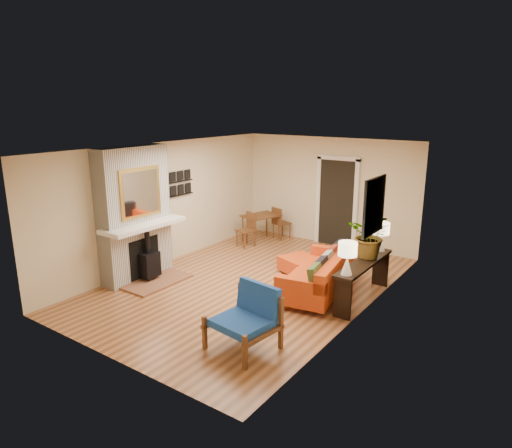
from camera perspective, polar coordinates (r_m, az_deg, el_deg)
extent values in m
plane|color=#B47245|center=(8.88, -0.75, -7.46)|extent=(6.50, 6.50, 0.00)
plane|color=white|center=(8.25, -0.81, 9.48)|extent=(6.50, 6.50, 0.00)
plane|color=beige|center=(11.21, 9.03, 4.03)|extent=(4.50, 0.00, 4.50)
plane|color=beige|center=(6.25, -18.59, -5.34)|extent=(4.50, 0.00, 4.50)
plane|color=beige|center=(9.93, -11.37, 2.52)|extent=(0.00, 6.50, 6.50)
plane|color=beige|center=(7.43, 13.44, -1.78)|extent=(0.00, 6.50, 6.50)
cube|color=black|center=(11.12, 10.06, 2.59)|extent=(0.88, 0.06, 2.10)
cube|color=white|center=(11.32, 7.80, 2.90)|extent=(0.10, 0.08, 2.18)
cube|color=white|center=(10.92, 12.36, 2.25)|extent=(0.10, 0.08, 2.18)
cube|color=white|center=(10.94, 10.30, 8.12)|extent=(1.08, 0.08, 0.10)
cube|color=black|center=(7.69, 14.55, 2.18)|extent=(0.04, 0.85, 0.95)
cube|color=slate|center=(7.70, 14.38, 2.21)|extent=(0.01, 0.70, 0.80)
cube|color=black|center=(10.11, -9.82, 3.52)|extent=(0.06, 0.95, 0.02)
cube|color=black|center=(10.06, -9.90, 5.19)|extent=(0.06, 0.95, 0.02)
cube|color=white|center=(9.02, -15.22, 4.68)|extent=(0.42, 1.50, 1.48)
cube|color=white|center=(9.32, -14.68, -3.20)|extent=(0.42, 1.50, 1.12)
cube|color=white|center=(8.98, -13.88, -0.11)|extent=(0.60, 1.68, 0.08)
cube|color=black|center=(9.20, -13.76, -4.11)|extent=(0.03, 0.72, 0.78)
cube|color=brown|center=(9.14, -12.36, -7.03)|extent=(0.75, 1.30, 0.04)
cube|color=black|center=(9.15, -13.24, -4.90)|extent=(0.30, 0.36, 0.48)
cylinder|color=black|center=(9.02, -13.41, -2.27)|extent=(0.10, 0.10, 0.40)
cube|color=gold|center=(8.86, -14.23, 3.85)|extent=(0.04, 0.95, 0.95)
cube|color=silver|center=(8.85, -14.15, 3.84)|extent=(0.01, 0.82, 0.82)
cylinder|color=silver|center=(7.89, 3.20, -10.08)|extent=(0.05, 0.05, 0.10)
cylinder|color=silver|center=(7.69, 8.01, -10.93)|extent=(0.05, 0.05, 0.10)
cylinder|color=silver|center=(9.48, 7.44, -5.80)|extent=(0.05, 0.05, 0.10)
cylinder|color=silver|center=(9.30, 11.47, -6.38)|extent=(0.05, 0.05, 0.10)
cube|color=#DE4114|center=(8.50, 7.74, -6.88)|extent=(1.21, 2.17, 0.29)
cube|color=#DE4114|center=(8.30, 10.07, -5.18)|extent=(0.53, 2.06, 0.34)
cube|color=#DE4114|center=(7.58, 5.58, -7.59)|extent=(0.90, 0.32, 0.20)
cube|color=#DE4114|center=(9.26, 9.60, -3.49)|extent=(0.90, 0.32, 0.20)
cube|color=#3E5122|center=(7.61, 7.47, -6.59)|extent=(0.26, 0.42, 0.41)
cube|color=black|center=(7.96, 8.36, -5.64)|extent=(0.26, 0.42, 0.41)
cube|color=gray|center=(8.32, 9.17, -4.77)|extent=(0.26, 0.42, 0.41)
cube|color=maroon|center=(8.63, 9.83, -4.07)|extent=(0.26, 0.42, 0.41)
cube|color=black|center=(8.99, 10.52, -3.32)|extent=(0.26, 0.42, 0.41)
cylinder|color=silver|center=(9.49, 3.12, -5.81)|extent=(0.04, 0.04, 0.05)
cylinder|color=silver|center=(9.09, 5.19, -6.81)|extent=(0.04, 0.04, 0.05)
cylinder|color=silver|center=(9.80, 5.67, -5.17)|extent=(0.04, 0.04, 0.05)
cylinder|color=silver|center=(9.42, 7.78, -6.09)|extent=(0.04, 0.04, 0.05)
cube|color=#DE4114|center=(9.39, 5.47, -4.99)|extent=(0.86, 0.86, 0.28)
cube|color=brown|center=(6.83, -4.12, -11.64)|extent=(0.16, 0.83, 0.06)
cube|color=brown|center=(6.66, -6.45, -13.31)|extent=(0.06, 0.06, 0.49)
cube|color=brown|center=(7.04, -1.94, -10.29)|extent=(0.06, 0.06, 0.77)
cube|color=brown|center=(6.34, 0.96, -13.85)|extent=(0.16, 0.83, 0.06)
cube|color=brown|center=(6.15, -1.39, -15.77)|extent=(0.06, 0.06, 0.49)
cube|color=brown|center=(6.56, 3.13, -12.28)|extent=(0.06, 0.06, 0.77)
cube|color=#1D63AE|center=(6.55, -1.69, -12.20)|extent=(0.81, 0.77, 0.11)
cube|color=#1D63AE|center=(6.65, 0.31, -9.22)|extent=(0.75, 0.28, 0.45)
cube|color=brown|center=(11.36, 0.62, 1.04)|extent=(0.86, 1.03, 0.04)
cylinder|color=brown|center=(11.42, -1.66, -0.64)|extent=(0.05, 0.05, 0.64)
cylinder|color=brown|center=(11.04, -0.16, -1.19)|extent=(0.05, 0.05, 0.64)
cylinder|color=brown|center=(11.86, 1.34, -0.04)|extent=(0.05, 0.05, 0.64)
cylinder|color=brown|center=(11.49, 2.87, -0.55)|extent=(0.05, 0.05, 0.64)
cube|color=brown|center=(10.99, -1.33, -0.82)|extent=(0.47, 0.47, 0.04)
cube|color=brown|center=(11.04, -0.60, 0.43)|extent=(0.37, 0.15, 0.41)
cylinder|color=brown|center=(11.09, -2.41, -1.80)|extent=(0.04, 0.04, 0.39)
cylinder|color=brown|center=(10.85, -1.51, -2.16)|extent=(0.04, 0.04, 0.39)
cylinder|color=brown|center=(11.25, -1.15, -1.53)|extent=(0.04, 0.04, 0.39)
cylinder|color=brown|center=(11.02, -0.23, -1.89)|extent=(0.04, 0.04, 0.39)
cube|color=brown|center=(11.68, 3.25, 0.10)|extent=(0.47, 0.47, 0.04)
cube|color=brown|center=(11.51, 2.59, 1.03)|extent=(0.37, 0.15, 0.41)
cylinder|color=brown|center=(11.75, 2.20, -0.82)|extent=(0.04, 0.04, 0.39)
cylinder|color=brown|center=(11.53, 3.15, -1.14)|extent=(0.04, 0.04, 0.39)
cylinder|color=brown|center=(11.94, 3.32, -0.58)|extent=(0.04, 0.04, 0.39)
cylinder|color=brown|center=(11.72, 4.27, -0.90)|extent=(0.04, 0.04, 0.39)
cube|color=black|center=(8.13, 13.38, -4.76)|extent=(0.34, 1.85, 0.05)
cube|color=black|center=(7.53, 10.74, -9.19)|extent=(0.30, 0.04, 0.68)
cube|color=black|center=(9.00, 15.29, -5.38)|extent=(0.30, 0.04, 0.68)
cone|color=white|center=(7.42, 11.28, -5.13)|extent=(0.18, 0.18, 0.30)
cylinder|color=white|center=(7.36, 11.35, -3.81)|extent=(0.03, 0.03, 0.06)
cylinder|color=#FFEABF|center=(7.33, 11.39, -3.07)|extent=(0.30, 0.30, 0.22)
cone|color=white|center=(8.74, 15.29, -2.29)|extent=(0.18, 0.18, 0.30)
cylinder|color=white|center=(8.69, 15.37, -1.16)|extent=(0.03, 0.03, 0.06)
cylinder|color=#FFEABF|center=(8.66, 15.41, -0.52)|extent=(0.30, 0.30, 0.22)
imported|color=#1E5919|center=(8.23, 14.17, -1.35)|extent=(0.82, 0.74, 0.83)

